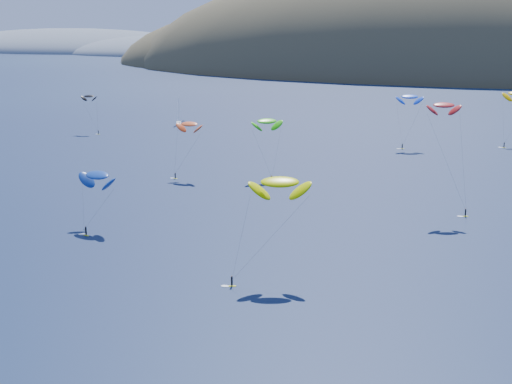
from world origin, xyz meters
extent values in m
ellipsoid|color=#3D3526|center=(20.00, 560.00, -12.60)|extent=(600.00, 300.00, 210.00)
ellipsoid|color=#3D3526|center=(-140.00, 590.00, -7.20)|extent=(340.00, 240.00, 120.00)
ellipsoid|color=slate|center=(-480.00, 760.00, -3.60)|extent=(400.00, 240.00, 60.00)
ellipsoid|color=slate|center=(-340.00, 720.00, -2.64)|extent=(240.00, 180.00, 44.00)
cube|color=silver|center=(-92.38, 217.83, 0.36)|extent=(5.00, 8.01, 0.94)
cylinder|color=silver|center=(-92.38, 218.35, 5.84)|extent=(0.15, 0.15, 10.94)
cube|color=yellow|center=(-51.64, 121.76, 0.04)|extent=(1.41, 0.61, 0.08)
cylinder|color=black|center=(-51.64, 121.76, 0.89)|extent=(0.32, 0.32, 1.46)
sphere|color=#8C6047|center=(-51.64, 121.76, 1.74)|extent=(0.24, 0.24, 0.24)
ellipsoid|color=#E95121|center=(-49.02, 127.06, 15.57)|extent=(8.88, 5.18, 4.67)
cube|color=yellow|center=(-7.60, 46.92, 0.04)|extent=(1.55, 0.87, 0.08)
cylinder|color=black|center=(-7.60, 46.92, 0.98)|extent=(0.35, 0.35, 1.59)
sphere|color=#8C6047|center=(-7.60, 46.92, 1.90)|extent=(0.27, 0.27, 0.27)
ellipsoid|color=#DBEC00|center=(-1.40, 56.20, 17.60)|extent=(11.91, 8.19, 6.07)
cube|color=yellow|center=(-23.26, 125.45, 0.04)|extent=(1.54, 1.39, 0.09)
cylinder|color=black|center=(-23.26, 125.45, 1.06)|extent=(0.38, 0.38, 1.72)
sphere|color=#8C6047|center=(-23.26, 125.45, 2.05)|extent=(0.29, 0.29, 0.29)
ellipsoid|color=#39E212|center=(-27.23, 134.09, 16.41)|extent=(10.02, 9.35, 5.24)
cube|color=yellow|center=(6.93, 189.10, 0.04)|extent=(1.55, 0.82, 0.08)
cylinder|color=black|center=(6.93, 189.10, 0.98)|extent=(0.35, 0.35, 1.59)
sphere|color=#8C6047|center=(6.93, 189.10, 1.90)|extent=(0.27, 0.27, 0.27)
ellipsoid|color=blue|center=(8.15, 194.39, 18.16)|extent=(10.20, 6.77, 5.22)
cube|color=yellow|center=(31.03, 106.09, 0.04)|extent=(1.54, 0.89, 0.08)
cylinder|color=black|center=(31.03, 106.09, 0.97)|extent=(0.35, 0.35, 1.59)
sphere|color=#8C6047|center=(31.03, 106.09, 1.89)|extent=(0.27, 0.27, 0.27)
ellipsoid|color=red|center=(24.15, 110.68, 26.00)|extent=(8.74, 6.08, 4.45)
cube|color=yellow|center=(-48.11, 65.39, 0.04)|extent=(1.66, 0.94, 0.09)
cylinder|color=black|center=(-48.11, 65.39, 1.05)|extent=(0.38, 0.38, 1.71)
sphere|color=#8C6047|center=(-48.11, 65.39, 2.04)|extent=(0.29, 0.29, 0.29)
ellipsoid|color=navy|center=(-49.18, 73.31, 11.84)|extent=(11.47, 7.91, 5.84)
cube|color=yellow|center=(41.75, 202.42, 0.04)|extent=(1.60, 0.83, 0.08)
cylinder|color=black|center=(41.75, 202.42, 1.01)|extent=(0.36, 0.36, 1.64)
sphere|color=#8C6047|center=(41.75, 202.42, 1.96)|extent=(0.28, 0.28, 0.28)
cube|color=yellow|center=(-112.68, 184.20, 0.03)|extent=(1.27, 0.49, 0.07)
cylinder|color=black|center=(-112.68, 184.20, 0.81)|extent=(0.29, 0.29, 1.32)
sphere|color=#8C6047|center=(-112.68, 184.20, 1.58)|extent=(0.22, 0.22, 0.22)
ellipsoid|color=black|center=(-118.56, 188.46, 14.57)|extent=(6.73, 3.69, 3.59)
camera|label=1|loc=(32.56, -65.80, 47.92)|focal=50.00mm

